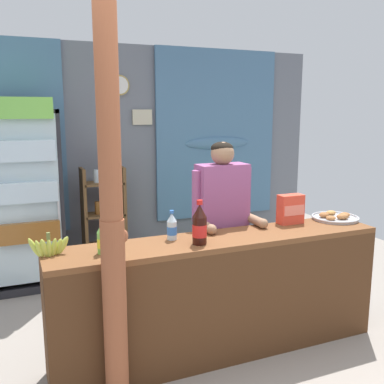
{
  "coord_description": "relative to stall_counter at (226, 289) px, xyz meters",
  "views": [
    {
      "loc": [
        -1.25,
        -2.36,
        1.82
      ],
      "look_at": [
        0.04,
        0.72,
        1.2
      ],
      "focal_mm": 40.74,
      "sensor_mm": 36.0,
      "label": 1
    }
  ],
  "objects": [
    {
      "name": "soda_bottle_lime_soda",
      "position": [
        -0.88,
        0.07,
        0.46
      ],
      "size": [
        0.07,
        0.07,
        0.23
      ],
      "color": "#75C64C",
      "rests_on": "stall_counter"
    },
    {
      "name": "shopkeeper",
      "position": [
        0.19,
        0.46,
        0.45
      ],
      "size": [
        0.53,
        0.42,
        1.58
      ],
      "color": "#28282D",
      "rests_on": "ground"
    },
    {
      "name": "snack_box_crackers",
      "position": [
        0.71,
        0.25,
        0.48
      ],
      "size": [
        0.21,
        0.11,
        0.24
      ],
      "color": "#E5422D",
      "rests_on": "stall_counter"
    },
    {
      "name": "soda_bottle_water",
      "position": [
        -0.35,
        0.19,
        0.45
      ],
      "size": [
        0.07,
        0.07,
        0.22
      ],
      "color": "silver",
      "rests_on": "stall_counter"
    },
    {
      "name": "soda_bottle_cola",
      "position": [
        -0.21,
        0.02,
        0.5
      ],
      "size": [
        0.1,
        0.1,
        0.31
      ],
      "color": "black",
      "rests_on": "stall_counter"
    },
    {
      "name": "timber_post",
      "position": [
        -0.87,
        -0.21,
        0.61
      ],
      "size": [
        0.17,
        0.14,
        2.4
      ],
      "color": "#995133",
      "rests_on": "ground"
    },
    {
      "name": "plastic_lawn_chair",
      "position": [
        0.74,
        1.49,
        -0.05
      ],
      "size": [
        0.44,
        0.44,
        0.86
      ],
      "color": "#4CC675",
      "rests_on": "ground"
    },
    {
      "name": "pastry_tray",
      "position": [
        1.14,
        0.2,
        0.38
      ],
      "size": [
        0.4,
        0.4,
        0.06
      ],
      "color": "#BCBCC1",
      "rests_on": "stall_counter"
    },
    {
      "name": "drink_fridge",
      "position": [
        -1.27,
        2.01,
        0.52
      ],
      "size": [
        0.69,
        0.68,
        1.95
      ],
      "color": "#232328",
      "rests_on": "ground"
    },
    {
      "name": "stall_counter",
      "position": [
        0.0,
        0.0,
        0.0
      ],
      "size": [
        2.52,
        0.45,
        0.9
      ],
      "color": "brown",
      "rests_on": "ground"
    },
    {
      "name": "bottle_shelf_rack",
      "position": [
        -0.45,
        2.17,
        0.09
      ],
      "size": [
        0.48,
        0.28,
        1.2
      ],
      "color": "brown",
      "rests_on": "ground"
    },
    {
      "name": "ground_plane",
      "position": [
        -0.14,
        0.8,
        -0.54
      ],
      "size": [
        7.16,
        7.16,
        0.0
      ],
      "primitive_type": "plane",
      "color": "gray"
    },
    {
      "name": "back_wall_curtained",
      "position": [
        -0.13,
        2.5,
        0.78
      ],
      "size": [
        5.06,
        0.22,
        2.58
      ],
      "color": "slate",
      "rests_on": "ground"
    },
    {
      "name": "banana_bunch",
      "position": [
        -1.2,
        0.15,
        0.42
      ],
      "size": [
        0.27,
        0.07,
        0.16
      ],
      "color": "#B7C647",
      "rests_on": "stall_counter"
    }
  ]
}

